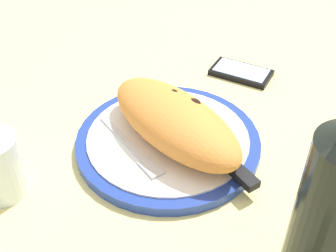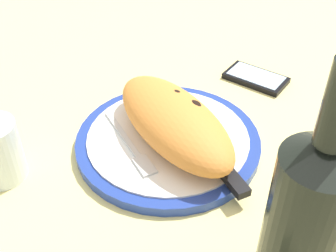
{
  "view_description": "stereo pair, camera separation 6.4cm",
  "coord_description": "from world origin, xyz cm",
  "px_view_note": "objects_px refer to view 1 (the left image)",
  "views": [
    {
      "loc": [
        44.53,
        -23.18,
        44.41
      ],
      "look_at": [
        0.0,
        0.0,
        3.87
      ],
      "focal_mm": 46.02,
      "sensor_mm": 36.0,
      "label": 1
    },
    {
      "loc": [
        47.13,
        -17.29,
        44.41
      ],
      "look_at": [
        0.0,
        0.0,
        3.87
      ],
      "focal_mm": 46.02,
      "sensor_mm": 36.0,
      "label": 2
    }
  ],
  "objects_px": {
    "fork": "(134,150)",
    "smartphone": "(241,72)",
    "calzone": "(174,121)",
    "knife": "(217,153)",
    "wine_bottle": "(331,219)",
    "plate": "(168,141)"
  },
  "relations": [
    {
      "from": "fork",
      "to": "smartphone",
      "type": "height_order",
      "value": "fork"
    },
    {
      "from": "smartphone",
      "to": "calzone",
      "type": "bearing_deg",
      "value": -59.52
    },
    {
      "from": "knife",
      "to": "wine_bottle",
      "type": "relative_size",
      "value": 0.78
    },
    {
      "from": "plate",
      "to": "wine_bottle",
      "type": "xyz_separation_m",
      "value": [
        0.29,
        0.02,
        0.11
      ]
    },
    {
      "from": "plate",
      "to": "smartphone",
      "type": "bearing_deg",
      "value": 118.1
    },
    {
      "from": "knife",
      "to": "plate",
      "type": "bearing_deg",
      "value": -149.16
    },
    {
      "from": "plate",
      "to": "smartphone",
      "type": "distance_m",
      "value": 0.25
    },
    {
      "from": "plate",
      "to": "fork",
      "type": "height_order",
      "value": "fork"
    },
    {
      "from": "fork",
      "to": "wine_bottle",
      "type": "relative_size",
      "value": 0.53
    },
    {
      "from": "plate",
      "to": "calzone",
      "type": "relative_size",
      "value": 1.04
    },
    {
      "from": "smartphone",
      "to": "wine_bottle",
      "type": "bearing_deg",
      "value": -25.88
    },
    {
      "from": "wine_bottle",
      "to": "smartphone",
      "type": "bearing_deg",
      "value": 154.12
    },
    {
      "from": "fork",
      "to": "wine_bottle",
      "type": "bearing_deg",
      "value": 16.68
    },
    {
      "from": "plate",
      "to": "fork",
      "type": "bearing_deg",
      "value": -82.73
    },
    {
      "from": "calzone",
      "to": "smartphone",
      "type": "xyz_separation_m",
      "value": [
        -0.13,
        0.21,
        -0.05
      ]
    },
    {
      "from": "calzone",
      "to": "fork",
      "type": "height_order",
      "value": "calzone"
    },
    {
      "from": "plate",
      "to": "calzone",
      "type": "bearing_deg",
      "value": 38.14
    },
    {
      "from": "calzone",
      "to": "wine_bottle",
      "type": "bearing_deg",
      "value": 3.56
    },
    {
      "from": "plate",
      "to": "smartphone",
      "type": "height_order",
      "value": "plate"
    },
    {
      "from": "plate",
      "to": "smartphone",
      "type": "relative_size",
      "value": 2.21
    },
    {
      "from": "smartphone",
      "to": "wine_bottle",
      "type": "height_order",
      "value": "wine_bottle"
    },
    {
      "from": "wine_bottle",
      "to": "plate",
      "type": "bearing_deg",
      "value": -175.26
    }
  ]
}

